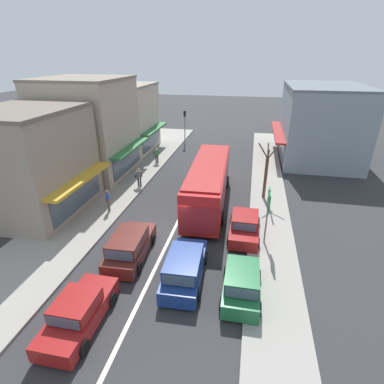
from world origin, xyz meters
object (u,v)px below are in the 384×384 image
at_px(directional_road_sign, 269,204).
at_px(pedestrian_browsing_midblock, 157,154).
at_px(wagon_queue_gap_filler, 130,246).
at_px(parked_hatchback_kerb_front, 242,284).
at_px(pedestrian_with_handbag_near, 139,176).
at_px(wagon_adjacent_lane_trail, 185,268).
at_px(traffic_light_downstreet, 185,122).
at_px(street_tree_right, 266,173).
at_px(parked_sedan_kerb_second, 244,226).
at_px(sedan_behind_bus_near, 79,313).
at_px(pedestrian_far_walker, 108,200).
at_px(city_bus, 209,181).

height_order(directional_road_sign, pedestrian_browsing_midblock, directional_road_sign).
height_order(wagon_queue_gap_filler, parked_hatchback_kerb_front, wagon_queue_gap_filler).
bearing_deg(pedestrian_with_handbag_near, pedestrian_browsing_midblock, 93.57).
height_order(parked_hatchback_kerb_front, directional_road_sign, directional_road_sign).
height_order(wagon_adjacent_lane_trail, parked_hatchback_kerb_front, wagon_adjacent_lane_trail).
height_order(traffic_light_downstreet, pedestrian_with_handbag_near, traffic_light_downstreet).
relative_size(traffic_light_downstreet, street_tree_right, 0.93).
relative_size(parked_sedan_kerb_second, pedestrian_with_handbag_near, 2.58).
bearing_deg(pedestrian_browsing_midblock, street_tree_right, -29.85).
bearing_deg(traffic_light_downstreet, wagon_queue_gap_filler, -84.73).
xyz_separation_m(sedan_behind_bus_near, parked_sedan_kerb_second, (6.49, 8.42, 0.00)).
bearing_deg(parked_sedan_kerb_second, traffic_light_downstreet, 112.74).
bearing_deg(pedestrian_far_walker, traffic_light_downstreet, 85.98).
bearing_deg(wagon_adjacent_lane_trail, pedestrian_browsing_midblock, 112.08).
bearing_deg(pedestrian_with_handbag_near, wagon_adjacent_lane_trail, -58.70).
distance_m(sedan_behind_bus_near, street_tree_right, 16.11).
distance_m(city_bus, pedestrian_browsing_midblock, 10.27).
xyz_separation_m(parked_sedan_kerb_second, street_tree_right, (1.28, 5.61, 1.50)).
distance_m(city_bus, directional_road_sign, 6.34).
bearing_deg(directional_road_sign, sedan_behind_bus_near, -135.26).
distance_m(city_bus, pedestrian_with_handbag_near, 6.49).
bearing_deg(street_tree_right, traffic_light_downstreet, 123.93).
height_order(wagon_queue_gap_filler, traffic_light_downstreet, traffic_light_downstreet).
bearing_deg(parked_hatchback_kerb_front, pedestrian_browsing_midblock, 119.22).
bearing_deg(wagon_adjacent_lane_trail, city_bus, 90.90).
distance_m(directional_road_sign, pedestrian_browsing_midblock, 16.61).
bearing_deg(pedestrian_browsing_midblock, sedan_behind_bus_near, -81.51).
distance_m(parked_hatchback_kerb_front, traffic_light_downstreet, 26.75).
bearing_deg(street_tree_right, wagon_queue_gap_filler, -129.02).
relative_size(parked_sedan_kerb_second, pedestrian_browsing_midblock, 2.58).
xyz_separation_m(city_bus, pedestrian_far_walker, (-6.77, -2.97, -0.81)).
distance_m(parked_sedan_kerb_second, traffic_light_downstreet, 21.71).
relative_size(city_bus, parked_sedan_kerb_second, 2.60).
height_order(wagon_adjacent_lane_trail, directional_road_sign, directional_road_sign).
relative_size(sedan_behind_bus_near, traffic_light_downstreet, 1.00).
bearing_deg(wagon_adjacent_lane_trail, traffic_light_downstreet, 102.71).
relative_size(traffic_light_downstreet, directional_road_sign, 1.17).
xyz_separation_m(sedan_behind_bus_near, pedestrian_browsing_midblock, (-3.02, 20.22, 0.40)).
bearing_deg(traffic_light_downstreet, sedan_behind_bus_near, -86.24).
distance_m(sedan_behind_bus_near, pedestrian_with_handbag_near, 14.32).
relative_size(parked_sedan_kerb_second, pedestrian_far_walker, 2.58).
relative_size(wagon_queue_gap_filler, pedestrian_browsing_midblock, 2.81).
height_order(parked_hatchback_kerb_front, pedestrian_with_handbag_near, pedestrian_with_handbag_near).
height_order(parked_hatchback_kerb_front, street_tree_right, street_tree_right).
height_order(wagon_adjacent_lane_trail, street_tree_right, street_tree_right).
xyz_separation_m(pedestrian_with_handbag_near, pedestrian_far_walker, (-0.56, -4.66, 0.00)).
bearing_deg(street_tree_right, wagon_adjacent_lane_trail, -111.28).
xyz_separation_m(wagon_queue_gap_filler, pedestrian_with_handbag_near, (-2.94, 9.24, 0.32)).
height_order(sedan_behind_bus_near, street_tree_right, street_tree_right).
bearing_deg(pedestrian_far_walker, street_tree_right, 22.87).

